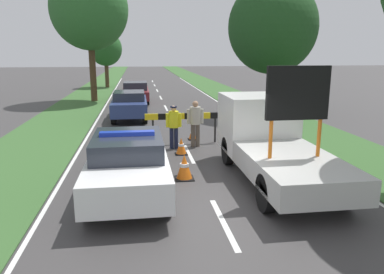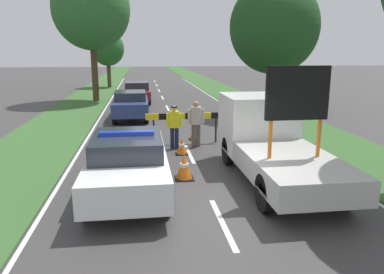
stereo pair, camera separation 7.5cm
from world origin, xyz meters
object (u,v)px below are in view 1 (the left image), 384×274
object	(u,v)px
traffic_cone_lane_edge	(193,134)
roadside_tree_mid_right	(89,9)
roadside_tree_near_left	(273,27)
traffic_cone_behind_barrier	(238,137)
pedestrian_civilian	(195,120)
roadside_tree_mid_left	(106,49)
traffic_cone_centre_front	(236,128)
traffic_cone_near_truck	(181,146)
police_car	(128,162)
queued_car_wagon_maroon	(136,92)
police_officer	(174,123)
traffic_cone_near_police	(184,167)
queued_car_hatch_blue	(129,104)
road_barrier	(184,118)
work_truck	(269,138)

from	to	relation	value
traffic_cone_lane_edge	roadside_tree_mid_right	xyz separation A→B (m)	(-5.17, 12.54, 5.94)
roadside_tree_near_left	roadside_tree_mid_right	distance (m)	12.51
traffic_cone_behind_barrier	roadside_tree_near_left	world-z (taller)	roadside_tree_near_left
pedestrian_civilian	traffic_cone_behind_barrier	bearing A→B (deg)	27.68
roadside_tree_mid_left	traffic_cone_centre_front	bearing A→B (deg)	-73.01
traffic_cone_near_truck	roadside_tree_mid_right	distance (m)	16.41
pedestrian_civilian	roadside_tree_mid_right	size ratio (longest dim) A/B	0.19
traffic_cone_centre_front	roadside_tree_mid_left	distance (m)	23.99
traffic_cone_lane_edge	traffic_cone_near_truck	bearing A→B (deg)	-108.19
traffic_cone_centre_front	roadside_tree_mid_right	distance (m)	15.24
police_car	queued_car_wagon_maroon	world-z (taller)	police_car
police_officer	pedestrian_civilian	world-z (taller)	pedestrian_civilian
queued_car_wagon_maroon	police_car	bearing A→B (deg)	89.70
traffic_cone_near_truck	traffic_cone_lane_edge	distance (m)	2.22
traffic_cone_near_police	roadside_tree_mid_right	bearing A→B (deg)	103.99
traffic_cone_behind_barrier	queued_car_hatch_blue	xyz separation A→B (m)	(-4.16, 6.07, 0.50)
traffic_cone_near_police	traffic_cone_near_truck	xyz separation A→B (m)	(0.20, 2.54, -0.07)
police_officer	traffic_cone_behind_barrier	xyz separation A→B (m)	(2.46, 0.26, -0.66)
roadside_tree_near_left	roadside_tree_mid_left	bearing A→B (deg)	120.39
road_barrier	roadside_tree_mid_right	xyz separation A→B (m)	(-4.78, 13.09, 5.22)
police_car	traffic_cone_lane_edge	distance (m)	5.89
police_officer	roadside_tree_mid_left	xyz separation A→B (m)	(-4.21, 24.37, 2.72)
traffic_cone_centre_front	police_officer	bearing A→B (deg)	-148.82
traffic_cone_behind_barrier	roadside_tree_mid_right	world-z (taller)	roadside_tree_mid_right
road_barrier	traffic_cone_behind_barrier	size ratio (longest dim) A/B	5.44
traffic_cone_behind_barrier	traffic_cone_lane_edge	bearing A→B (deg)	146.97
road_barrier	traffic_cone_near_truck	size ratio (longest dim) A/B	5.24
police_car	traffic_cone_behind_barrier	world-z (taller)	police_car
pedestrian_civilian	queued_car_hatch_blue	size ratio (longest dim) A/B	0.40
queued_car_hatch_blue	traffic_cone_behind_barrier	bearing A→B (deg)	124.41
work_truck	queued_car_hatch_blue	size ratio (longest dim) A/B	1.34
traffic_cone_behind_barrier	roadside_tree_mid_left	distance (m)	25.24
road_barrier	traffic_cone_near_police	size ratio (longest dim) A/B	4.26
traffic_cone_centre_front	queued_car_hatch_blue	distance (m)	6.46
police_officer	roadside_tree_mid_right	distance (m)	15.41
traffic_cone_centre_front	police_car	bearing A→B (deg)	-126.56
queued_car_wagon_maroon	roadside_tree_near_left	xyz separation A→B (m)	(7.44, -5.91, 3.97)
traffic_cone_near_police	traffic_cone_behind_barrier	world-z (taller)	traffic_cone_near_police
traffic_cone_near_truck	traffic_cone_behind_barrier	xyz separation A→B (m)	(2.29, 1.08, -0.01)
work_truck	pedestrian_civilian	xyz separation A→B (m)	(-1.58, 3.44, -0.07)
queued_car_hatch_blue	roadside_tree_mid_right	world-z (taller)	roadside_tree_mid_right
queued_car_wagon_maroon	roadside_tree_mid_left	bearing A→B (deg)	-76.41
police_car	roadside_tree_mid_left	distance (m)	28.71
police_officer	traffic_cone_behind_barrier	bearing A→B (deg)	166.97
traffic_cone_near_truck	police_car	bearing A→B (deg)	-117.35
roadside_tree_mid_left	road_barrier	bearing A→B (deg)	-78.78
road_barrier	roadside_tree_near_left	bearing A→B (deg)	41.22
police_car	roadside_tree_mid_right	size ratio (longest dim) A/B	0.55
police_car	traffic_cone_behind_barrier	size ratio (longest dim) A/B	9.00
work_truck	traffic_cone_behind_barrier	world-z (taller)	work_truck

